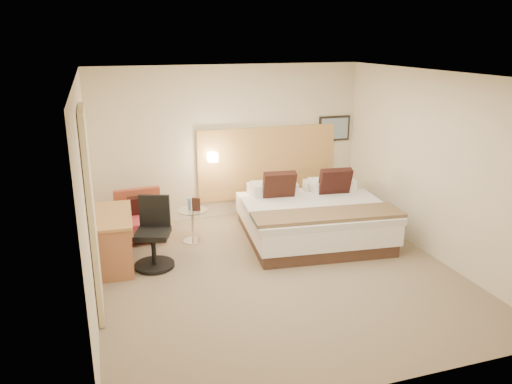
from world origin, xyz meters
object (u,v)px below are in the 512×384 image
object	(u,v)px
lounge_chair	(141,220)
side_table	(193,224)
bed	(312,217)
desk	(114,225)
desk_chair	(154,239)

from	to	relation	value
lounge_chair	side_table	world-z (taller)	lounge_chair
bed	lounge_chair	xyz separation A→B (m)	(-2.65, 0.80, -0.04)
bed	desk	bearing A→B (deg)	-178.65
side_table	desk_chair	distance (m)	1.00
bed	desk_chair	world-z (taller)	bed
desk_chair	side_table	bearing A→B (deg)	45.97
lounge_chair	desk_chair	xyz separation A→B (m)	(0.09, -1.11, 0.10)
desk	bed	bearing A→B (deg)	1.35
lounge_chair	desk_chair	size ratio (longest dim) A/B	0.79
lounge_chair	desk	xyz separation A→B (m)	(-0.44, -0.87, 0.29)
lounge_chair	desk	distance (m)	1.02
side_table	lounge_chair	bearing A→B (deg)	153.20
side_table	desk	size ratio (longest dim) A/B	0.50
side_table	desk_chair	size ratio (longest dim) A/B	0.62
bed	desk	distance (m)	3.10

